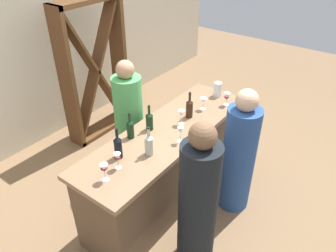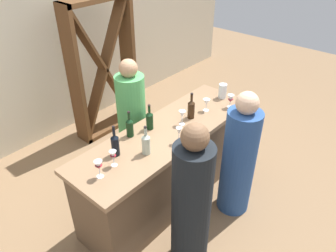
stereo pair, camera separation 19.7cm
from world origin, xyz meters
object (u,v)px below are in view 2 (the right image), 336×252
object	(u,v)px
wine_bottle_second_left_clear_pale	(146,143)
wine_bottle_center_dark_green	(130,127)
wine_bottle_second_right_dark_green	(150,120)
wine_bottle_rightmost_amber_brown	(191,109)
person_left_guest	(239,159)
person_center_guest	(191,205)
wine_glass_far_right	(113,155)
wine_glass_near_left	(231,99)
wine_glass_far_left	(182,115)
wine_glass_near_center	(179,132)
water_pitcher	(223,91)
wine_bottle_leftmost_near_black	(115,144)
wine_glass_near_right	(206,102)
wine_rack	(103,69)
wine_glass_far_center	(99,166)
person_right_guest	(132,125)

from	to	relation	value
wine_bottle_second_left_clear_pale	wine_bottle_center_dark_green	xyz separation A→B (m)	(0.10, 0.31, -0.01)
wine_bottle_second_left_clear_pale	wine_bottle_second_right_dark_green	world-z (taller)	wine_bottle_second_left_clear_pale
wine_bottle_rightmost_amber_brown	person_left_guest	distance (m)	0.72
person_center_guest	wine_glass_far_right	bearing A→B (deg)	33.91
wine_glass_near_left	wine_glass_far_left	bearing A→B (deg)	163.90
wine_bottle_rightmost_amber_brown	wine_glass_far_left	size ratio (longest dim) A/B	1.83
wine_glass_near_center	wine_glass_far_right	bearing A→B (deg)	162.05
wine_glass_near_left	water_pitcher	size ratio (longest dim) A/B	0.89
wine_bottle_center_dark_green	wine_glass_far_left	xyz separation A→B (m)	(0.50, -0.26, 0.01)
wine_bottle_leftmost_near_black	wine_glass_near_right	size ratio (longest dim) A/B	2.20
wine_rack	wine_glass_near_left	size ratio (longest dim) A/B	12.35
wine_bottle_leftmost_near_black	wine_bottle_center_dark_green	world-z (taller)	wine_bottle_leftmost_near_black
wine_bottle_rightmost_amber_brown	water_pitcher	world-z (taller)	wine_bottle_rightmost_amber_brown
wine_bottle_second_left_clear_pale	wine_glass_far_center	world-z (taller)	wine_bottle_second_left_clear_pale
wine_glass_far_center	wine_glass_far_right	xyz separation A→B (m)	(0.17, 0.02, -0.01)
wine_glass_near_center	wine_glass_near_right	size ratio (longest dim) A/B	1.17
wine_bottle_second_right_dark_green	wine_glass_far_center	size ratio (longest dim) A/B	1.67
wine_bottle_rightmost_amber_brown	person_left_guest	xyz separation A→B (m)	(0.02, -0.62, -0.38)
wine_bottle_second_right_dark_green	person_left_guest	distance (m)	1.00
wine_bottle_rightmost_amber_brown	wine_glass_near_right	size ratio (longest dim) A/B	2.09
person_right_guest	wine_glass_near_left	bearing A→B (deg)	44.58
wine_glass_far_right	water_pitcher	xyz separation A→B (m)	(1.68, -0.02, -0.02)
wine_glass_far_left	wine_glass_far_center	world-z (taller)	wine_glass_far_center
wine_bottle_leftmost_near_black	person_center_guest	xyz separation A→B (m)	(0.13, -0.77, -0.34)
wine_glass_near_center	person_right_guest	world-z (taller)	person_right_guest
wine_glass_far_right	person_center_guest	size ratio (longest dim) A/B	0.10
wine_glass_near_right	wine_glass_far_center	size ratio (longest dim) A/B	0.85
wine_glass_near_right	person_left_guest	world-z (taller)	person_left_guest
wine_glass_near_center	wine_bottle_rightmost_amber_brown	bearing A→B (deg)	23.39
wine_bottle_second_left_clear_pale	water_pitcher	size ratio (longest dim) A/B	1.67
wine_bottle_second_left_clear_pale	wine_glass_far_right	bearing A→B (deg)	163.84
wine_bottle_second_right_dark_green	wine_bottle_rightmost_amber_brown	xyz separation A→B (m)	(0.44, -0.19, 0.01)
wine_bottle_second_left_clear_pale	wine_bottle_rightmost_amber_brown	world-z (taller)	wine_bottle_rightmost_amber_brown
wine_bottle_second_left_clear_pale	wine_bottle_center_dark_green	world-z (taller)	wine_bottle_second_left_clear_pale
wine_rack	wine_bottle_center_dark_green	world-z (taller)	wine_rack
wine_rack	wine_glass_near_left	world-z (taller)	wine_rack
wine_bottle_second_right_dark_green	person_center_guest	distance (m)	0.98
wine_bottle_second_left_clear_pale	wine_glass_far_right	world-z (taller)	wine_bottle_second_left_clear_pale
person_center_guest	wine_bottle_rightmost_amber_brown	bearing A→B (deg)	-37.89
wine_bottle_leftmost_near_black	wine_rack	bearing A→B (deg)	53.77
wine_glass_far_right	wine_bottle_second_right_dark_green	bearing A→B (deg)	14.86
water_pitcher	person_left_guest	world-z (taller)	person_left_guest
wine_bottle_rightmost_amber_brown	water_pitcher	size ratio (longest dim) A/B	1.69
water_pitcher	person_right_guest	bearing A→B (deg)	144.93
wine_bottle_center_dark_green	person_right_guest	xyz separation A→B (m)	(0.38, 0.38, -0.33)
wine_bottle_second_left_clear_pale	wine_glass_far_left	bearing A→B (deg)	5.62
person_left_guest	water_pitcher	bearing A→B (deg)	-40.22
wine_bottle_second_left_clear_pale	person_center_guest	world-z (taller)	person_center_guest
wine_bottle_leftmost_near_black	person_left_guest	distance (m)	1.28
wine_glass_far_center	wine_rack	bearing A→B (deg)	49.65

